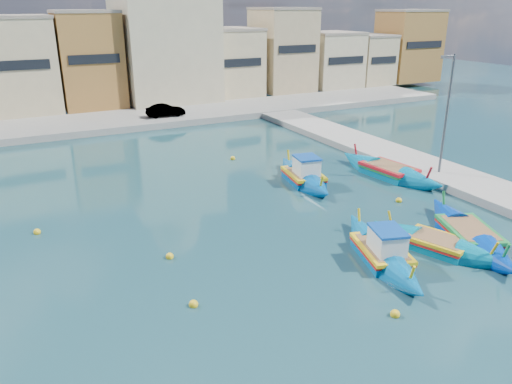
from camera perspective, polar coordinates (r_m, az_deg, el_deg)
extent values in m
plane|color=#163D42|center=(20.75, -2.29, -10.63)|extent=(160.00, 160.00, 0.00)
cube|color=gray|center=(49.82, -18.22, 7.44)|extent=(80.00, 8.00, 0.60)
cube|color=tan|center=(56.18, -26.07, 12.78)|extent=(7.88, 7.44, 8.99)
cube|color=gray|center=(55.90, -26.84, 17.47)|extent=(8.04, 7.59, 0.30)
cube|color=black|center=(52.38, -25.95, 12.88)|extent=(6.30, 0.10, 0.90)
cube|color=#A16D32|center=(56.19, -18.51, 14.00)|extent=(6.17, 6.13, 9.43)
cube|color=gray|center=(55.93, -19.09, 18.94)|extent=(6.29, 6.26, 0.30)
cube|color=black|center=(53.09, -17.98, 14.25)|extent=(4.93, 0.10, 0.90)
cube|color=tan|center=(58.79, -11.06, 13.25)|extent=(7.31, 7.69, 6.05)
cube|color=gray|center=(58.49, -11.28, 16.33)|extent=(7.46, 7.85, 0.30)
cube|color=black|center=(55.05, -9.88, 13.16)|extent=(5.85, 0.10, 0.90)
cube|color=tan|center=(61.24, -3.67, 14.49)|extent=(7.54, 7.30, 7.41)
cube|color=gray|center=(60.96, -3.76, 18.10)|extent=(7.69, 7.45, 0.30)
cube|color=black|center=(57.85, -2.16, 14.53)|extent=(6.03, 0.10, 0.90)
cube|color=tan|center=(64.56, 3.05, 15.80)|extent=(6.36, 6.97, 9.63)
cube|color=gray|center=(64.34, 3.14, 20.22)|extent=(6.48, 7.11, 0.30)
cube|color=black|center=(61.50, 4.78, 15.98)|extent=(5.09, 0.10, 0.90)
cube|color=#C0B38F|center=(68.48, 8.50, 14.64)|extent=(6.63, 6.70, 6.65)
cube|color=gray|center=(68.22, 8.66, 17.54)|extent=(6.76, 6.83, 0.30)
cube|color=black|center=(65.72, 10.28, 14.59)|extent=(5.30, 0.10, 0.90)
cube|color=tan|center=(72.51, 12.38, 14.54)|extent=(5.08, 7.51, 6.20)
cube|color=gray|center=(72.27, 12.58, 17.10)|extent=(5.18, 7.66, 0.30)
cube|color=black|center=(69.59, 14.42, 14.40)|extent=(4.06, 0.10, 0.90)
cube|color=#A16D32|center=(76.36, 17.01, 15.60)|extent=(7.79, 6.00, 9.33)
cube|color=gray|center=(76.17, 17.40, 19.20)|extent=(7.95, 6.12, 0.30)
cube|color=black|center=(74.16, 18.71, 15.66)|extent=(6.23, 0.10, 0.90)
cube|color=#C0B38F|center=(58.92, -10.39, 16.21)|extent=(10.00, 10.00, 12.00)
cylinder|color=#595B60|center=(33.99, 20.89, 7.78)|extent=(0.16, 0.16, 8.00)
cylinder|color=#595B60|center=(33.14, 21.28, 14.31)|extent=(1.00, 0.10, 0.10)
cube|color=#595B60|center=(32.77, 20.66, 14.24)|extent=(0.35, 0.15, 0.18)
imported|color=#4C1919|center=(49.66, -10.31, 9.17)|extent=(3.75, 1.50, 1.21)
cube|color=#0062A4|center=(23.34, 14.10, -7.04)|extent=(2.61, 3.52, 0.88)
cone|color=#0062A4|center=(25.45, 11.82, -4.32)|extent=(2.54, 3.27, 2.25)
cone|color=#0062A4|center=(21.28, 16.88, -10.06)|extent=(2.54, 3.27, 2.25)
cube|color=yellow|center=(23.17, 14.18, -6.23)|extent=(2.73, 3.70, 0.16)
cube|color=red|center=(23.24, 14.14, -6.58)|extent=(2.71, 3.60, 0.09)
cube|color=olive|center=(23.14, 14.19, -6.07)|extent=(2.28, 3.17, 0.05)
cylinder|color=yellow|center=(25.44, 11.71, -2.92)|extent=(0.24, 0.43, 0.96)
cylinder|color=yellow|center=(20.81, 17.35, -9.04)|extent=(0.24, 0.43, 0.96)
cube|color=white|center=(22.56, 14.75, -5.48)|extent=(1.65, 1.89, 0.97)
cube|color=#0F47A5|center=(22.34, 14.88, -4.24)|extent=(1.75, 2.02, 0.11)
cube|color=#0055A6|center=(32.43, 5.43, 1.48)|extent=(2.43, 3.34, 0.96)
cone|color=#0055A6|center=(34.64, 3.87, 2.87)|extent=(2.39, 3.14, 2.39)
cone|color=#0055A6|center=(30.24, 7.22, 0.07)|extent=(2.39, 3.14, 2.39)
cube|color=yellow|center=(32.30, 5.45, 2.15)|extent=(2.53, 3.52, 0.17)
cube|color=red|center=(32.36, 5.44, 1.87)|extent=(2.53, 3.42, 0.10)
cube|color=olive|center=(32.28, 5.46, 2.28)|extent=(2.10, 3.02, 0.06)
cylinder|color=yellow|center=(34.68, 3.75, 3.96)|extent=(0.21, 0.47, 1.04)
cylinder|color=yellow|center=(29.81, 7.47, 1.02)|extent=(0.21, 0.47, 1.04)
cube|color=white|center=(31.73, 5.79, 2.94)|extent=(1.60, 1.77, 1.05)
cube|color=#0F47A5|center=(31.56, 5.83, 3.95)|extent=(1.69, 1.89, 0.11)
cube|color=#00739F|center=(34.56, 14.89, 2.11)|extent=(2.46, 3.66, 1.05)
cone|color=#00739F|center=(36.40, 11.59, 3.40)|extent=(2.43, 3.41, 2.64)
cone|color=#00739F|center=(32.84, 18.56, 0.84)|extent=(2.43, 3.41, 2.64)
cube|color=red|center=(34.43, 14.95, 2.80)|extent=(2.56, 3.86, 0.19)
cube|color=#197F33|center=(34.49, 14.93, 2.51)|extent=(2.57, 3.74, 0.10)
cube|color=olive|center=(34.41, 14.97, 2.94)|extent=(2.11, 3.32, 0.06)
cylinder|color=red|center=(36.40, 11.35, 4.54)|extent=(0.20, 0.51, 1.14)
cylinder|color=red|center=(32.47, 19.08, 1.83)|extent=(0.20, 0.51, 1.14)
cube|color=#0037AB|center=(26.42, 23.14, -4.74)|extent=(3.09, 3.83, 0.98)
cone|color=#0037AB|center=(28.64, 20.73, -2.34)|extent=(2.99, 3.59, 2.48)
cone|color=#0037AB|center=(24.26, 26.04, -7.35)|extent=(2.99, 3.59, 2.48)
cube|color=#1B8939|center=(26.26, 23.27, -3.93)|extent=(3.23, 4.03, 0.18)
cube|color=red|center=(26.33, 23.21, -4.27)|extent=(3.20, 3.92, 0.10)
cube|color=olive|center=(26.23, 23.29, -3.77)|extent=(2.70, 3.44, 0.06)
cylinder|color=#1B8939|center=(28.65, 20.67, -0.96)|extent=(0.30, 0.48, 1.07)
cylinder|color=#1B8939|center=(23.79, 26.60, -6.28)|extent=(0.30, 0.48, 1.07)
cube|color=#007696|center=(24.92, 19.94, -5.86)|extent=(2.56, 3.12, 0.87)
cone|color=#007696|center=(25.70, 15.44, -4.41)|extent=(2.50, 2.96, 2.16)
cone|color=#007696|center=(24.28, 24.76, -7.18)|extent=(2.50, 2.96, 2.16)
cube|color=gold|center=(24.77, 20.04, -5.10)|extent=(2.68, 3.28, 0.16)
cube|color=red|center=(24.83, 20.00, -5.43)|extent=(2.66, 3.20, 0.09)
cube|color=olive|center=(24.74, 20.06, -4.96)|extent=(2.23, 2.80, 0.05)
cylinder|color=gold|center=(25.56, 15.12, -3.12)|extent=(0.26, 0.43, 0.95)
cylinder|color=gold|center=(23.99, 25.45, -6.11)|extent=(0.26, 0.43, 0.95)
sphere|color=yellow|center=(19.58, -7.15, -12.62)|extent=(0.36, 0.36, 0.36)
sphere|color=yellow|center=(23.08, -9.84, -7.28)|extent=(0.36, 0.36, 0.36)
sphere|color=yellow|center=(37.12, -2.67, 3.85)|extent=(0.36, 0.36, 0.36)
sphere|color=yellow|center=(27.37, -23.74, -4.22)|extent=(0.36, 0.36, 0.36)
sphere|color=yellow|center=(30.21, 16.01, -0.94)|extent=(0.36, 0.36, 0.36)
sphere|color=yellow|center=(19.58, 15.61, -13.30)|extent=(0.36, 0.36, 0.36)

